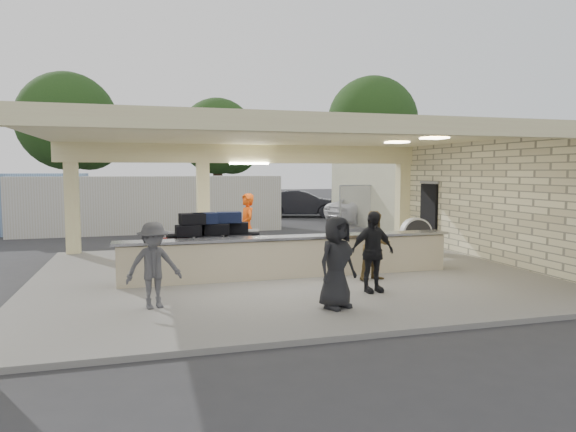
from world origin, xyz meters
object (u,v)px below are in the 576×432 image
object	(u,v)px
baggage_handler	(247,228)
passenger_d	(337,262)
passenger_c	(154,265)
car_white_a	(371,209)
luggage_cart	(211,239)
car_dark	(301,204)
car_white_b	(443,205)
container_white	(151,204)
drum_fan	(416,234)
passenger_a	(376,246)
passenger_b	(372,252)
baggage_counter	(291,256)

from	to	relation	value
baggage_handler	passenger_d	size ratio (longest dim) A/B	1.12
passenger_c	car_white_a	xyz separation A→B (m)	(11.20, 14.62, -0.22)
luggage_cart	car_white_a	bearing A→B (deg)	51.90
car_dark	luggage_cart	bearing A→B (deg)	172.64
car_white_b	container_white	size ratio (longest dim) A/B	0.40
drum_fan	passenger_c	bearing A→B (deg)	-143.01
passenger_a	passenger_d	world-z (taller)	passenger_d
drum_fan	baggage_handler	xyz separation A→B (m)	(-5.47, -0.41, 0.38)
car_white_b	car_dark	world-z (taller)	car_dark
luggage_cart	passenger_c	world-z (taller)	passenger_c
drum_fan	passenger_b	size ratio (longest dim) A/B	0.63
drum_fan	car_dark	xyz separation A→B (m)	(0.55, 13.85, 0.09)
baggage_handler	passenger_b	xyz separation A→B (m)	(1.84, -4.15, -0.11)
baggage_handler	container_white	xyz separation A→B (m)	(-2.41, 9.15, 0.15)
baggage_handler	container_white	world-z (taller)	container_white
baggage_counter	car_white_a	world-z (taller)	car_white_a
baggage_counter	container_white	distance (m)	11.75
passenger_a	passenger_c	bearing A→B (deg)	178.11
passenger_a	car_white_b	world-z (taller)	passenger_a
baggage_handler	car_white_b	world-z (taller)	baggage_handler
baggage_counter	car_white_b	xyz separation A→B (m)	(13.26, 14.27, 0.11)
passenger_d	car_dark	size ratio (longest dim) A/B	0.37
passenger_b	passenger_c	distance (m)	4.42
passenger_b	passenger_c	bearing A→B (deg)	175.22
passenger_b	baggage_counter	bearing A→B (deg)	115.30
baggage_counter	passenger_c	xyz separation A→B (m)	(-3.24, -2.04, 0.31)
car_dark	container_white	xyz separation A→B (m)	(-8.44, -5.10, 0.44)
passenger_c	car_white_a	world-z (taller)	passenger_c
luggage_cart	car_white_a	size ratio (longest dim) A/B	0.55
car_dark	passenger_a	bearing A→B (deg)	-174.20
luggage_cart	car_dark	distance (m)	16.99
luggage_cart	car_dark	size ratio (longest dim) A/B	0.57
car_white_b	container_white	world-z (taller)	container_white
drum_fan	passenger_d	bearing A→B (deg)	-123.84
baggage_counter	luggage_cart	xyz separation A→B (m)	(-1.79, 1.02, 0.35)
car_white_a	passenger_d	bearing A→B (deg)	135.60
drum_fan	car_white_b	distance (m)	14.41
passenger_a	car_white_b	xyz separation A→B (m)	(11.50, 15.21, -0.21)
car_white_b	passenger_c	bearing A→B (deg)	151.60
passenger_a	passenger_c	world-z (taller)	passenger_a
luggage_cart	baggage_handler	bearing A→B (deg)	47.50
baggage_counter	passenger_d	size ratio (longest dim) A/B	4.80
passenger_a	luggage_cart	bearing A→B (deg)	136.64
passenger_a	passenger_b	size ratio (longest dim) A/B	0.95
passenger_b	drum_fan	bearing A→B (deg)	45.78
luggage_cart	car_white_b	world-z (taller)	luggage_cart
container_white	car_dark	bearing A→B (deg)	29.86
drum_fan	passenger_c	world-z (taller)	passenger_c
passenger_d	container_white	world-z (taller)	container_white
baggage_counter	passenger_b	distance (m)	2.33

